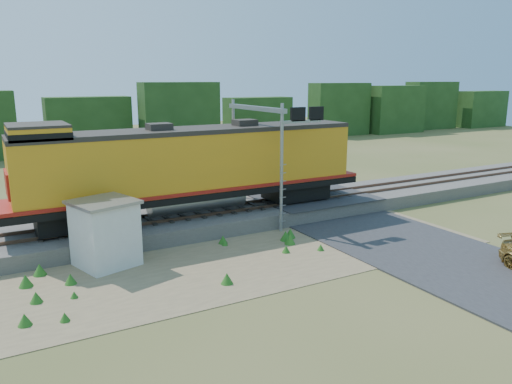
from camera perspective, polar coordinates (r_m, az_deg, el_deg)
ground at (r=23.06m, az=1.21°, el=-7.59°), size 140.00×140.00×0.00m
ballast at (r=28.02m, az=-5.00°, el=-3.04°), size 70.00×5.00×0.80m
rails at (r=27.89m, az=-5.02°, el=-2.10°), size 70.00×1.54×0.16m
dirt_shoulder at (r=22.60m, az=-3.87°, el=-8.01°), size 26.00×8.00×0.03m
road at (r=27.58m, az=13.10°, el=-4.28°), size 7.00×66.00×0.86m
tree_line_north at (r=57.90m, az=-18.28°, el=7.28°), size 130.00×3.00×6.50m
weed_clumps at (r=21.71m, az=-7.03°, el=-9.02°), size 15.00×6.20×0.56m
locomotive at (r=26.90m, az=-7.40°, el=2.94°), size 19.73×3.01×5.09m
shed at (r=22.74m, az=-16.86°, el=-4.49°), size 3.09×3.09×2.94m
signal_gantry at (r=27.94m, az=1.23°, el=6.85°), size 2.70×6.20×6.82m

